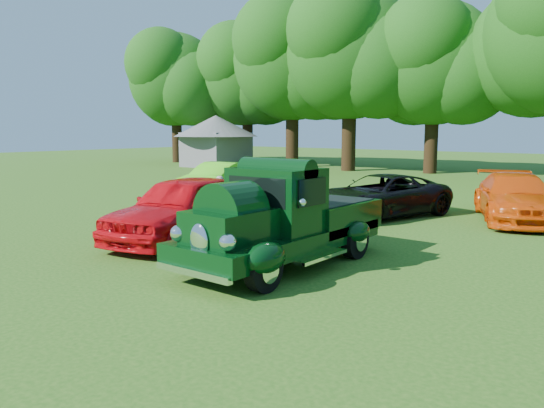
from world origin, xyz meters
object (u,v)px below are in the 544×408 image
Objects in this scene: spectator_pink at (244,192)px; spectator_white at (220,201)px; spectator_grey at (297,206)px; back_car_orange at (515,197)px; red_convertible at (183,208)px; gazebo at (216,135)px; back_car_black at (381,196)px; back_car_lime at (218,180)px; hero_pickup at (284,223)px.

spectator_pink is 1.15× the size of spectator_white.
spectator_white is at bearing -129.54° from spectator_grey.
back_car_orange is at bearing 91.72° from spectator_grey.
red_convertible is 3.61m from spectator_pink.
spectator_pink is 24.22m from gazebo.
back_car_orange is 8.50m from spectator_pink.
spectator_pink is (-3.23, -3.08, 0.17)m from back_car_black.
back_car_lime is 2.98× the size of spectator_grey.
spectator_grey is (2.73, -0.86, -0.10)m from spectator_pink.
back_car_orange is 3.39× the size of spectator_white.
hero_pickup is at bearing -128.95° from back_car_orange.
spectator_pink reaches higher than spectator_white.
back_car_black is 2.89× the size of spectator_pink.
hero_pickup is 3.53× the size of spectator_white.
back_car_black is at bearing 100.60° from hero_pickup.
red_convertible is 1.00× the size of back_car_black.
back_car_black is 24.88m from gazebo.
back_car_lime is at bearing -172.83° from spectator_grey.
red_convertible is at bearing -86.47° from spectator_grey.
gazebo reaches higher than back_car_lime.
gazebo is (-17.95, 17.96, 1.65)m from spectator_white.
spectator_grey is (-0.50, -3.94, 0.06)m from back_car_black.
spectator_pink reaches higher than back_car_lime.
back_car_orange is 3.36× the size of spectator_grey.
back_car_black is (2.22, 6.55, -0.15)m from red_convertible.
gazebo is (-24.51, 11.52, 1.66)m from back_car_orange.
gazebo is at bearing 120.22° from red_convertible.
back_car_lime is at bearing -44.97° from gazebo.
back_car_black is (7.45, -0.03, -0.05)m from back_car_lime.
back_car_orange reaches higher than back_car_black.
spectator_pink is (-1.01, 3.47, 0.02)m from red_convertible.
back_car_lime is 11.25m from back_car_orange.
back_car_orange is 2.95× the size of spectator_pink.
red_convertible is at bearing 174.45° from hero_pickup.
red_convertible reaches higher than back_car_black.
red_convertible is 1.10× the size of back_car_lime.
back_car_black is at bearing 119.72° from spectator_grey.
red_convertible is 3.31× the size of spectator_white.
back_car_orange is at bearing -25.17° from gazebo.
back_car_black is 5.38m from spectator_white.
back_car_lime is at bearing 141.60° from hero_pickup.
spectator_white is at bearing -56.73° from back_car_lime.
back_car_lime is 7.45m from back_car_black.
back_car_orange is 7.18m from spectator_grey.
hero_pickup is 3.49× the size of spectator_grey.
back_car_lime reaches higher than back_car_orange.
gazebo reaches higher than spectator_grey.
back_car_orange is at bearing 35.68° from spectator_pink.
spectator_pink is at bearing -47.99° from back_car_lime.
back_car_orange is 27.13m from gazebo.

